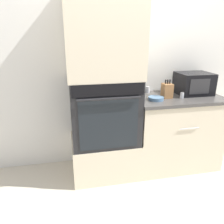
{
  "coord_description": "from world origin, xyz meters",
  "views": [
    {
      "loc": [
        -0.74,
        -1.95,
        1.56
      ],
      "look_at": [
        -0.3,
        0.21,
        0.78
      ],
      "focal_mm": 35.0,
      "sensor_mm": 36.0,
      "label": 1
    }
  ],
  "objects_px": {
    "wall_oven": "(104,110)",
    "condiment_jar_near": "(140,93)",
    "condiment_jar_mid": "(182,95)",
    "bowl": "(156,98)",
    "microwave": "(194,83)",
    "condiment_jar_far": "(147,90)",
    "knife_block": "(167,91)"
  },
  "relations": [
    {
      "from": "wall_oven",
      "to": "bowl",
      "type": "xyz_separation_m",
      "value": [
        0.56,
        -0.09,
        0.12
      ]
    },
    {
      "from": "wall_oven",
      "to": "condiment_jar_near",
      "type": "height_order",
      "value": "wall_oven"
    },
    {
      "from": "wall_oven",
      "to": "microwave",
      "type": "xyz_separation_m",
      "value": [
        1.1,
        0.08,
        0.23
      ]
    },
    {
      "from": "bowl",
      "to": "microwave",
      "type": "bearing_deg",
      "value": 17.38
    },
    {
      "from": "wall_oven",
      "to": "knife_block",
      "type": "bearing_deg",
      "value": -1.51
    },
    {
      "from": "wall_oven",
      "to": "condiment_jar_mid",
      "type": "xyz_separation_m",
      "value": [
        0.88,
        -0.07,
        0.14
      ]
    },
    {
      "from": "knife_block",
      "to": "bowl",
      "type": "height_order",
      "value": "knife_block"
    },
    {
      "from": "wall_oven",
      "to": "condiment_jar_mid",
      "type": "height_order",
      "value": "wall_oven"
    },
    {
      "from": "microwave",
      "to": "knife_block",
      "type": "height_order",
      "value": "microwave"
    },
    {
      "from": "bowl",
      "to": "condiment_jar_near",
      "type": "height_order",
      "value": "condiment_jar_near"
    },
    {
      "from": "microwave",
      "to": "condiment_jar_mid",
      "type": "relative_size",
      "value": 6.09
    },
    {
      "from": "knife_block",
      "to": "condiment_jar_mid",
      "type": "bearing_deg",
      "value": -18.98
    },
    {
      "from": "microwave",
      "to": "bowl",
      "type": "xyz_separation_m",
      "value": [
        -0.54,
        -0.17,
        -0.11
      ]
    },
    {
      "from": "condiment_jar_far",
      "to": "knife_block",
      "type": "bearing_deg",
      "value": -64.12
    },
    {
      "from": "knife_block",
      "to": "condiment_jar_mid",
      "type": "height_order",
      "value": "knife_block"
    },
    {
      "from": "bowl",
      "to": "condiment_jar_mid",
      "type": "relative_size",
      "value": 2.6
    },
    {
      "from": "condiment_jar_far",
      "to": "condiment_jar_mid",
      "type": "bearing_deg",
      "value": -48.09
    },
    {
      "from": "microwave",
      "to": "knife_block",
      "type": "relative_size",
      "value": 1.91
    },
    {
      "from": "microwave",
      "to": "bowl",
      "type": "distance_m",
      "value": 0.58
    },
    {
      "from": "wall_oven",
      "to": "bowl",
      "type": "distance_m",
      "value": 0.58
    },
    {
      "from": "condiment_jar_near",
      "to": "condiment_jar_far",
      "type": "height_order",
      "value": "condiment_jar_near"
    },
    {
      "from": "wall_oven",
      "to": "condiment_jar_near",
      "type": "relative_size",
      "value": 7.21
    },
    {
      "from": "wall_oven",
      "to": "knife_block",
      "type": "distance_m",
      "value": 0.75
    },
    {
      "from": "condiment_jar_mid",
      "to": "bowl",
      "type": "bearing_deg",
      "value": -177.46
    },
    {
      "from": "condiment_jar_far",
      "to": "wall_oven",
      "type": "bearing_deg",
      "value": -157.14
    },
    {
      "from": "microwave",
      "to": "condiment_jar_mid",
      "type": "distance_m",
      "value": 0.29
    },
    {
      "from": "condiment_jar_far",
      "to": "microwave",
      "type": "bearing_deg",
      "value": -18.11
    },
    {
      "from": "microwave",
      "to": "knife_block",
      "type": "xyz_separation_m",
      "value": [
        -0.38,
        -0.1,
        -0.04
      ]
    },
    {
      "from": "wall_oven",
      "to": "condiment_jar_mid",
      "type": "bearing_deg",
      "value": -4.8
    },
    {
      "from": "wall_oven",
      "to": "condiment_jar_mid",
      "type": "distance_m",
      "value": 0.89
    },
    {
      "from": "bowl",
      "to": "condiment_jar_far",
      "type": "bearing_deg",
      "value": 85.58
    },
    {
      "from": "wall_oven",
      "to": "bowl",
      "type": "bearing_deg",
      "value": -8.86
    }
  ]
}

